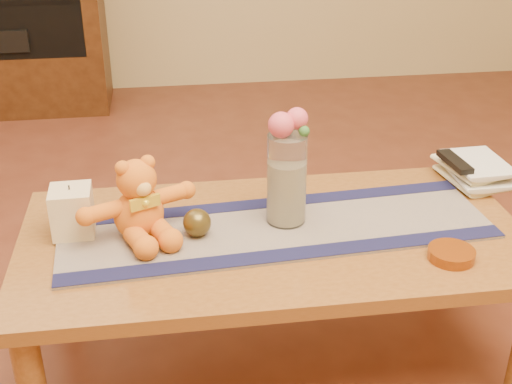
{
  "coord_description": "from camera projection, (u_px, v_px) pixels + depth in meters",
  "views": [
    {
      "loc": [
        -0.28,
        -1.6,
        1.4
      ],
      "look_at": [
        -0.05,
        0.0,
        0.58
      ],
      "focal_mm": 47.4,
      "sensor_mm": 36.0,
      "label": 1
    }
  ],
  "objects": [
    {
      "name": "coffee_table_top",
      "position": [
        274.0,
        239.0,
        1.88
      ],
      "size": [
        1.4,
        0.7,
        0.04
      ],
      "primitive_type": "cube",
      "color": "brown",
      "rests_on": "floor"
    },
    {
      "name": "book_bottom",
      "position": [
        450.0,
        182.0,
        2.14
      ],
      "size": [
        0.2,
        0.24,
        0.02
      ],
      "primitive_type": "imported",
      "rotation": [
        0.0,
        0.0,
        0.14
      ],
      "color": "beige",
      "rests_on": "coffee_table_top"
    },
    {
      "name": "rose_right",
      "position": [
        297.0,
        118.0,
        1.79
      ],
      "size": [
        0.06,
        0.06,
        0.06
      ],
      "primitive_type": "sphere",
      "color": "#D1495F",
      "rests_on": "glass_vase"
    },
    {
      "name": "floor",
      "position": [
        272.0,
        359.0,
        2.08
      ],
      "size": [
        5.5,
        5.5,
        0.0
      ],
      "primitive_type": "plane",
      "color": "#5A2819",
      "rests_on": "ground"
    },
    {
      "name": "glass_vase",
      "position": [
        287.0,
        179.0,
        1.86
      ],
      "size": [
        0.11,
        0.11,
        0.26
      ],
      "primitive_type": "cylinder",
      "color": "silver",
      "rests_on": "persian_runner"
    },
    {
      "name": "runner_border_far",
      "position": [
        266.0,
        203.0,
        2.01
      ],
      "size": [
        1.2,
        0.14,
        0.0
      ],
      "primitive_type": "cube",
      "rotation": [
        0.0,
        0.0,
        0.06
      ],
      "color": "#13143A",
      "rests_on": "persian_runner"
    },
    {
      "name": "rose_left",
      "position": [
        281.0,
        125.0,
        1.78
      ],
      "size": [
        0.07,
        0.07,
        0.07
      ],
      "primitive_type": "sphere",
      "color": "#D1495F",
      "rests_on": "glass_vase"
    },
    {
      "name": "persian_runner",
      "position": [
        277.0,
        228.0,
        1.89
      ],
      "size": [
        1.22,
        0.43,
        0.01
      ],
      "primitive_type": "cube",
      "rotation": [
        0.0,
        0.0,
        0.06
      ],
      "color": "#1D1947",
      "rests_on": "coffee_table_top"
    },
    {
      "name": "book_upper",
      "position": [
        449.0,
        171.0,
        2.12
      ],
      "size": [
        0.21,
        0.25,
        0.02
      ],
      "primitive_type": "imported",
      "rotation": [
        0.0,
        0.0,
        0.19
      ],
      "color": "beige",
      "rests_on": "book_lower"
    },
    {
      "name": "leaf_sprig",
      "position": [
        304.0,
        131.0,
        1.78
      ],
      "size": [
        0.03,
        0.03,
        0.03
      ],
      "primitive_type": "sphere",
      "color": "#33662D",
      "rests_on": "glass_vase"
    },
    {
      "name": "potpourri_fill",
      "position": [
        286.0,
        192.0,
        1.88
      ],
      "size": [
        0.09,
        0.09,
        0.18
      ],
      "primitive_type": "cylinder",
      "color": "beige",
      "rests_on": "glass_vase"
    },
    {
      "name": "bronze_ball",
      "position": [
        197.0,
        223.0,
        1.83
      ],
      "size": [
        0.08,
        0.08,
        0.08
      ],
      "primitive_type": "sphere",
      "rotation": [
        0.0,
        0.0,
        -0.0
      ],
      "color": "#4A3C18",
      "rests_on": "persian_runner"
    },
    {
      "name": "pillar_candle",
      "position": [
        72.0,
        211.0,
        1.83
      ],
      "size": [
        0.11,
        0.11,
        0.13
      ],
      "primitive_type": "cube",
      "rotation": [
        0.0,
        0.0,
        0.03
      ],
      "color": "beige",
      "rests_on": "persian_runner"
    },
    {
      "name": "table_leg_bl",
      "position": [
        61.0,
        268.0,
        2.16
      ],
      "size": [
        0.07,
        0.07,
        0.41
      ],
      "primitive_type": "cylinder",
      "color": "brown",
      "rests_on": "floor"
    },
    {
      "name": "teddy_bear",
      "position": [
        138.0,
        199.0,
        1.81
      ],
      "size": [
        0.39,
        0.36,
        0.21
      ],
      "primitive_type": null,
      "rotation": [
        0.0,
        0.0,
        0.41
      ],
      "color": "orange",
      "rests_on": "persian_runner"
    },
    {
      "name": "tv_remote",
      "position": [
        455.0,
        162.0,
        2.1
      ],
      "size": [
        0.06,
        0.16,
        0.02
      ],
      "primitive_type": "cube",
      "rotation": [
        0.0,
        0.0,
        0.09
      ],
      "color": "black",
      "rests_on": "book_top"
    },
    {
      "name": "runner_border_near",
      "position": [
        290.0,
        254.0,
        1.76
      ],
      "size": [
        1.2,
        0.14,
        0.0
      ],
      "primitive_type": "cube",
      "rotation": [
        0.0,
        0.0,
        0.06
      ],
      "color": "#13143A",
      "rests_on": "persian_runner"
    },
    {
      "name": "blue_flower_back",
      "position": [
        289.0,
        121.0,
        1.82
      ],
      "size": [
        0.04,
        0.04,
        0.04
      ],
      "primitive_type": "sphere",
      "color": "#474E9B",
      "rests_on": "glass_vase"
    },
    {
      "name": "book_lower",
      "position": [
        453.0,
        177.0,
        2.13
      ],
      "size": [
        0.16,
        0.22,
        0.02
      ],
      "primitive_type": "imported",
      "rotation": [
        0.0,
        0.0,
        0.0
      ],
      "color": "beige",
      "rests_on": "book_bottom"
    },
    {
      "name": "blue_flower_side",
      "position": [
        275.0,
        126.0,
        1.81
      ],
      "size": [
        0.04,
        0.04,
        0.04
      ],
      "primitive_type": "sphere",
      "color": "#474E9B",
      "rests_on": "glass_vase"
    },
    {
      "name": "book_top",
      "position": [
        454.0,
        166.0,
        2.11
      ],
      "size": [
        0.17,
        0.23,
        0.02
      ],
      "primitive_type": "imported",
      "rotation": [
        0.0,
        0.0,
        0.04
      ],
      "color": "beige",
      "rests_on": "book_upper"
    },
    {
      "name": "amber_dish",
      "position": [
        451.0,
        254.0,
        1.75
      ],
      "size": [
        0.15,
        0.15,
        0.03
      ],
      "primitive_type": "cylinder",
      "rotation": [
        0.0,
        0.0,
        -0.31
      ],
      "color": "#BF5914",
      "rests_on": "coffee_table_top"
    },
    {
      "name": "candle_wick",
      "position": [
        69.0,
        187.0,
        1.8
      ],
      "size": [
        0.0,
        0.0,
        0.01
      ],
      "primitive_type": "cylinder",
      "rotation": [
        0.0,
        0.0,
        0.03
      ],
      "color": "black",
      "rests_on": "pillar_candle"
    },
    {
      "name": "table_leg_br",
      "position": [
        442.0,
        238.0,
        2.32
      ],
      "size": [
        0.07,
        0.07,
        0.41
      ],
      "primitive_type": "cylinder",
      "color": "brown",
      "rests_on": "floor"
    }
  ]
}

